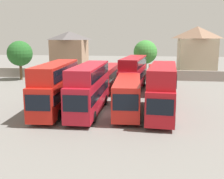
# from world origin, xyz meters

# --- Properties ---
(ground) EXTENTS (140.00, 140.00, 0.00)m
(ground) POSITION_xyz_m (0.00, 18.00, 0.00)
(ground) COLOR slate
(depot_boundary_wall) EXTENTS (56.00, 0.50, 1.80)m
(depot_boundary_wall) POSITION_xyz_m (0.00, 23.19, 0.90)
(depot_boundary_wall) COLOR gray
(depot_boundary_wall) RESTS_ON ground
(bus_1) EXTENTS (3.16, 11.57, 5.02)m
(bus_1) POSITION_xyz_m (-5.40, -0.08, 2.82)
(bus_1) COLOR red
(bus_1) RESTS_ON ground
(bus_2) EXTENTS (2.66, 11.47, 4.89)m
(bus_2) POSITION_xyz_m (-1.91, -0.01, 2.75)
(bus_2) COLOR #B41726
(bus_2) RESTS_ON ground
(bus_3) EXTENTS (2.95, 10.34, 3.48)m
(bus_3) POSITION_xyz_m (1.99, 0.23, 1.99)
(bus_3) COLOR red
(bus_3) RESTS_ON ground
(bus_4) EXTENTS (3.17, 11.01, 4.97)m
(bus_4) POSITION_xyz_m (5.42, -0.07, 2.80)
(bus_4) COLOR #B0141D
(bus_4) RESTS_ON ground
(bus_5) EXTENTS (2.98, 10.30, 3.51)m
(bus_5) POSITION_xyz_m (-5.27, 13.10, 2.00)
(bus_5) COLOR #B21E27
(bus_5) RESTS_ON ground
(bus_6) EXTENTS (2.63, 11.68, 3.46)m
(bus_6) POSITION_xyz_m (-2.19, 13.08, 1.97)
(bus_6) COLOR red
(bus_6) RESTS_ON ground
(bus_7) EXTENTS (3.52, 11.98, 4.78)m
(bus_7) POSITION_xyz_m (1.72, 13.27, 2.70)
(bus_7) COLOR #B41623
(bus_7) RESTS_ON ground
(bus_8) EXTENTS (3.10, 11.67, 3.27)m
(bus_8) POSITION_xyz_m (5.43, 13.32, 1.88)
(bus_8) COLOR #B31516
(bus_8) RESTS_ON ground
(house_terrace_left) EXTENTS (7.46, 6.82, 8.89)m
(house_terrace_left) POSITION_xyz_m (-13.63, 32.69, 4.52)
(house_terrace_left) COLOR #9E7A60
(house_terrace_left) RESTS_ON ground
(house_terrace_centre) EXTENTS (7.53, 8.36, 9.84)m
(house_terrace_centre) POSITION_xyz_m (13.53, 32.73, 5.01)
(house_terrace_centre) COLOR #C6B293
(house_terrace_centre) RESTS_ON ground
(tree_left_of_lot) EXTENTS (4.50, 4.50, 7.03)m
(tree_left_of_lot) POSITION_xyz_m (-19.12, 20.19, 4.75)
(tree_left_of_lot) COLOR brown
(tree_left_of_lot) RESTS_ON ground
(tree_behind_wall) EXTENTS (4.42, 4.42, 7.10)m
(tree_behind_wall) POSITION_xyz_m (3.14, 25.69, 4.85)
(tree_behind_wall) COLOR brown
(tree_behind_wall) RESTS_ON ground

